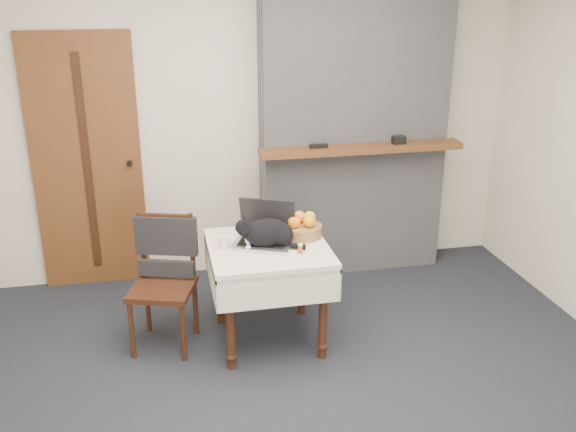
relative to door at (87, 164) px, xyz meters
name	(u,v)px	position (x,y,z in m)	size (l,w,h in m)	color
ground	(293,409)	(1.20, -1.97, -1.00)	(4.50, 4.50, 0.00)	black
room_shell	(276,92)	(1.20, -1.51, 0.76)	(4.52, 4.01, 2.61)	beige
door	(87,164)	(0.00, 0.00, 0.00)	(0.82, 0.10, 2.00)	brown
chimney	(354,118)	(2.10, -0.13, 0.30)	(1.62, 0.48, 2.60)	gray
side_table	(268,261)	(1.20, -1.18, -0.41)	(0.78, 0.78, 0.70)	black
laptop	(265,232)	(1.19, -1.11, -0.23)	(0.47, 0.44, 0.28)	#B7B7BC
cat	(269,233)	(1.20, -1.20, -0.20)	(0.45, 0.22, 0.22)	black
cream_jar	(224,242)	(0.92, -1.16, -0.26)	(0.07, 0.07, 0.08)	silver
pill_bottle	(300,248)	(1.38, -1.34, -0.27)	(0.03, 0.03, 0.07)	#B54016
fruit_basket	(301,227)	(1.45, -1.05, -0.24)	(0.28, 0.28, 0.16)	olive
desk_clutter	(292,239)	(1.38, -1.11, -0.30)	(0.14, 0.02, 0.01)	black
chair	(165,263)	(0.53, -1.03, -0.43)	(0.51, 0.50, 0.90)	black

